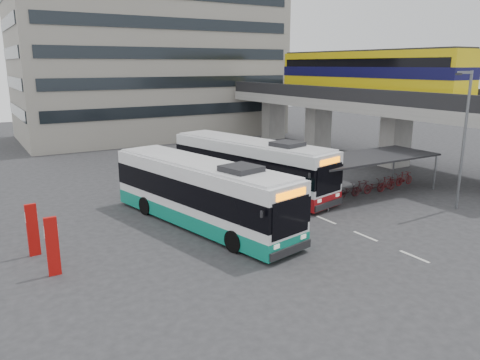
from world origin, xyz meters
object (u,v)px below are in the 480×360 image
bus_teal (201,194)px  lamp_post (464,132)px  bus_main (251,166)px  pedestrian (263,237)px

bus_teal → lamp_post: lamp_post is taller
bus_teal → bus_main: bearing=25.1°
lamp_post → pedestrian: bearing=179.0°
bus_teal → lamp_post: size_ratio=1.60×
pedestrian → lamp_post: lamp_post is taller
bus_teal → pedestrian: size_ratio=8.15×
bus_teal → pedestrian: bearing=-94.9°
bus_main → lamp_post: bearing=-62.3°
bus_main → bus_teal: (-5.93, -4.45, -0.02)m
bus_teal → lamp_post: (14.40, -5.26, 2.88)m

